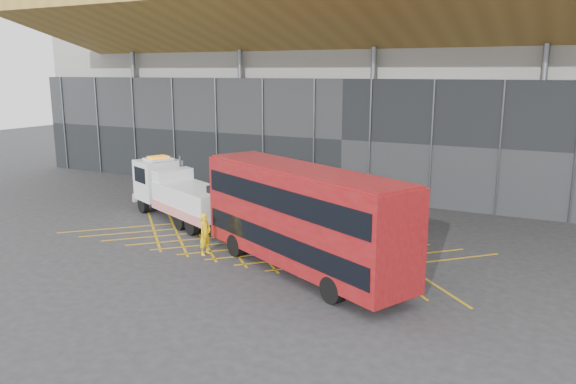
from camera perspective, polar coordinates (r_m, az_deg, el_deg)
The scene contains 6 objects.
ground_plane at distance 29.64m, azimuth -6.52°, elevation -4.53°, with size 120.00×120.00×0.00m, color #2B2B2D.
road_markings at distance 28.43m, azimuth -2.47°, elevation -5.17°, with size 21.56×7.16×0.01m.
construction_building at distance 44.22m, azimuth 9.01°, elevation 12.67°, with size 55.00×23.97×18.00m.
recovery_truck at distance 32.93m, azimuth -10.99°, elevation -0.08°, with size 9.67×5.75×3.50m.
bus_towed at distance 23.64m, azimuth 1.42°, elevation -2.38°, with size 11.18×7.25×4.56m.
worker at distance 26.70m, azimuth -8.41°, elevation -4.24°, with size 0.72×0.47×1.98m, color yellow.
Camera 1 is at (15.87, -23.56, 8.46)m, focal length 35.00 mm.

